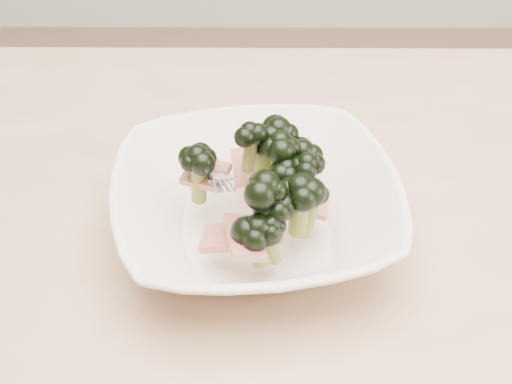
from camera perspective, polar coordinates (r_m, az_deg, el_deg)
dining_table at (r=0.70m, az=6.37°, el=-11.52°), size 1.20×0.80×0.75m
broccoli_dish at (r=0.63m, az=0.19°, el=-0.94°), size 0.29×0.29×0.12m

